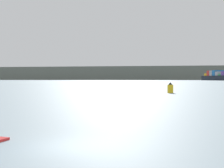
% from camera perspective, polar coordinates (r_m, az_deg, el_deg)
% --- Properties ---
extents(ground_plane, '(4000.00, 4000.00, 0.00)m').
position_cam_1_polar(ground_plane, '(13.42, -7.32, -11.48)').
color(ground_plane, gray).
extents(distant_headland, '(1258.45, 567.39, 37.38)m').
position_cam_1_polar(distant_headland, '(1022.48, 6.53, 1.84)').
color(distant_headland, '#60665B').
rests_on(distant_headland, ground_plane).
extents(channel_buoy, '(1.18, 1.18, 2.21)m').
position_cam_1_polar(channel_buoy, '(63.72, 10.81, -0.76)').
color(channel_buoy, yellow).
rests_on(channel_buoy, ground_plane).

